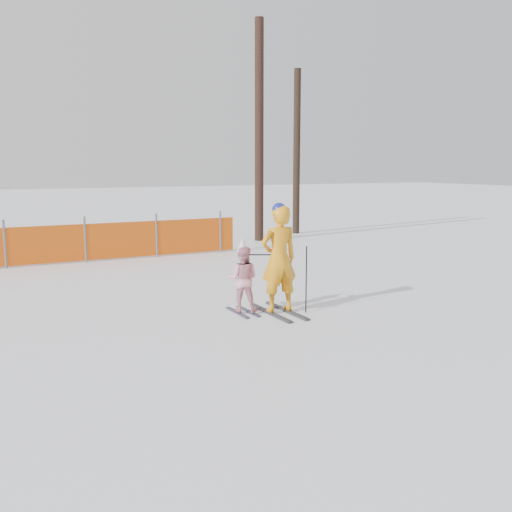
% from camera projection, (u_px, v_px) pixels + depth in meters
% --- Properties ---
extents(ground, '(120.00, 120.00, 0.00)m').
position_uv_depth(ground, '(269.00, 317.00, 9.93)').
color(ground, white).
rests_on(ground, ground).
extents(adult, '(0.71, 1.41, 1.97)m').
position_uv_depth(adult, '(279.00, 258.00, 10.03)').
color(adult, black).
rests_on(adult, ground).
extents(child, '(0.72, 0.84, 1.36)m').
position_uv_depth(child, '(243.00, 278.00, 10.09)').
color(child, black).
rests_on(child, ground).
extents(ski_poles, '(0.92, 0.47, 1.20)m').
position_uv_depth(ski_poles, '(295.00, 274.00, 10.10)').
color(ski_poles, black).
rests_on(ski_poles, ground).
extents(tree_trunks, '(2.58, 1.55, 7.46)m').
position_uv_depth(tree_trunks, '(275.00, 141.00, 20.32)').
color(tree_trunks, black).
rests_on(tree_trunks, ground).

